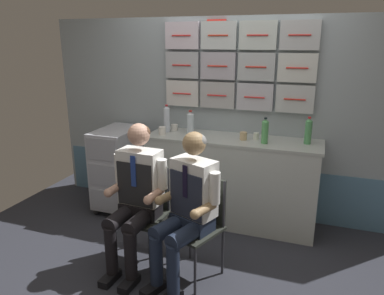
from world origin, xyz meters
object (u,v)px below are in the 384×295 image
at_px(folding_chair_center, 200,215).
at_px(folding_chair_left, 146,203).
at_px(crew_member_left, 136,191).
at_px(sparkling_bottle_green, 190,123).
at_px(crew_member_center, 187,204).
at_px(paper_cup_tan, 243,136).
at_px(service_trolley, 118,167).

bearing_deg(folding_chair_center, folding_chair_left, 172.80).
height_order(crew_member_left, sparkling_bottle_green, crew_member_left).
relative_size(folding_chair_left, crew_member_left, 0.67).
height_order(crew_member_center, paper_cup_tan, crew_member_center).
bearing_deg(crew_member_center, service_trolley, 140.51).
bearing_deg(sparkling_bottle_green, crew_member_center, -71.33).
xyz_separation_m(folding_chair_left, crew_member_center, (0.47, -0.22, 0.17)).
bearing_deg(service_trolley, sparkling_bottle_green, 10.11).
bearing_deg(paper_cup_tan, service_trolley, -176.43).
xyz_separation_m(service_trolley, folding_chair_center, (1.28, -0.86, 0.01)).
distance_m(service_trolley, paper_cup_tan, 1.51).
bearing_deg(folding_chair_center, paper_cup_tan, 81.36).
relative_size(folding_chair_center, sparkling_bottle_green, 3.30).
height_order(crew_member_left, crew_member_center, crew_member_left).
relative_size(folding_chair_center, paper_cup_tan, 10.58).
height_order(service_trolley, crew_member_center, crew_member_center).
distance_m(folding_chair_center, paper_cup_tan, 1.07).
bearing_deg(paper_cup_tan, sparkling_bottle_green, 174.24).
bearing_deg(paper_cup_tan, folding_chair_left, -127.28).
height_order(folding_chair_center, crew_member_center, crew_member_center).
height_order(folding_chair_center, paper_cup_tan, paper_cup_tan).
height_order(folding_chair_left, folding_chair_center, same).
distance_m(crew_member_center, sparkling_bottle_green, 1.28).
distance_m(folding_chair_left, folding_chair_center, 0.53).
relative_size(folding_chair_left, crew_member_center, 0.68).
bearing_deg(crew_member_center, crew_member_left, 173.16).
bearing_deg(crew_member_center, folding_chair_center, 69.26).
bearing_deg(folding_chair_center, service_trolley, 146.18).
height_order(crew_member_left, folding_chair_center, crew_member_left).
xyz_separation_m(folding_chair_center, paper_cup_tan, (0.14, 0.95, 0.46)).
xyz_separation_m(service_trolley, folding_chair_left, (0.76, -0.79, 0.01)).
bearing_deg(folding_chair_left, paper_cup_tan, 52.72).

